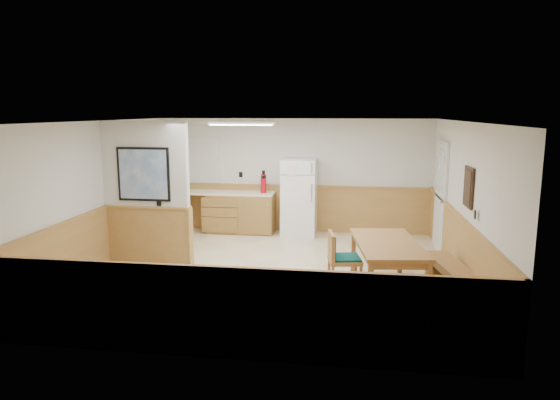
# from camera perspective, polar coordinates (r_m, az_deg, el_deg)

# --- Properties ---
(ground) EXTENTS (6.00, 6.00, 0.00)m
(ground) POSITION_cam_1_polar(r_m,az_deg,el_deg) (8.43, -0.75, -8.25)
(ground) COLOR beige
(ground) RESTS_ON ground
(ceiling) EXTENTS (6.00, 6.00, 0.02)m
(ceiling) POSITION_cam_1_polar(r_m,az_deg,el_deg) (8.00, -0.79, 8.99)
(ceiling) COLOR silver
(ceiling) RESTS_ON back_wall
(back_wall) EXTENTS (6.00, 0.02, 2.50)m
(back_wall) POSITION_cam_1_polar(r_m,az_deg,el_deg) (11.06, 1.60, 2.82)
(back_wall) COLOR silver
(back_wall) RESTS_ON ground
(right_wall) EXTENTS (0.02, 6.00, 2.50)m
(right_wall) POSITION_cam_1_polar(r_m,az_deg,el_deg) (8.22, 20.36, -0.37)
(right_wall) COLOR silver
(right_wall) RESTS_ON ground
(left_wall) EXTENTS (0.02, 6.00, 2.50)m
(left_wall) POSITION_cam_1_polar(r_m,az_deg,el_deg) (9.07, -19.85, 0.59)
(left_wall) COLOR silver
(left_wall) RESTS_ON ground
(wainscot_back) EXTENTS (6.00, 0.04, 1.00)m
(wainscot_back) POSITION_cam_1_polar(r_m,az_deg,el_deg) (11.16, 1.57, -1.02)
(wainscot_back) COLOR #AD8145
(wainscot_back) RESTS_ON ground
(wainscot_right) EXTENTS (0.04, 6.00, 1.00)m
(wainscot_right) POSITION_cam_1_polar(r_m,az_deg,el_deg) (8.38, 19.91, -5.42)
(wainscot_right) COLOR #AD8145
(wainscot_right) RESTS_ON ground
(wainscot_left) EXTENTS (0.04, 6.00, 1.00)m
(wainscot_left) POSITION_cam_1_polar(r_m,az_deg,el_deg) (9.21, -19.46, -4.01)
(wainscot_left) COLOR #AD8145
(wainscot_left) RESTS_ON ground
(partition_wall) EXTENTS (1.50, 0.20, 2.50)m
(partition_wall) POSITION_cam_1_polar(r_m,az_deg,el_deg) (8.93, -15.00, 0.59)
(partition_wall) COLOR silver
(partition_wall) RESTS_ON ground
(kitchen_counter) EXTENTS (2.20, 0.61, 1.00)m
(kitchen_counter) POSITION_cam_1_polar(r_m,az_deg,el_deg) (11.08, -4.83, -1.34)
(kitchen_counter) COLOR olive
(kitchen_counter) RESTS_ON ground
(exterior_door) EXTENTS (0.07, 1.02, 2.15)m
(exterior_door) POSITION_cam_1_polar(r_m,az_deg,el_deg) (10.09, 17.84, 0.47)
(exterior_door) COLOR silver
(exterior_door) RESTS_ON ground
(kitchen_window) EXTENTS (0.80, 0.04, 1.00)m
(kitchen_window) POSITION_cam_1_polar(r_m,az_deg,el_deg) (11.43, -8.96, 4.45)
(kitchen_window) COLOR silver
(kitchen_window) RESTS_ON back_wall
(wall_painting) EXTENTS (0.04, 0.50, 0.60)m
(wall_painting) POSITION_cam_1_polar(r_m,az_deg,el_deg) (7.88, 20.71, 1.38)
(wall_painting) COLOR #332014
(wall_painting) RESTS_ON right_wall
(fluorescent_fixture) EXTENTS (1.20, 0.30, 0.09)m
(fluorescent_fixture) POSITION_cam_1_polar(r_m,az_deg,el_deg) (9.43, -4.44, 8.81)
(fluorescent_fixture) COLOR silver
(fluorescent_fixture) RESTS_ON ceiling
(refrigerator) EXTENTS (0.74, 0.73, 1.65)m
(refrigerator) POSITION_cam_1_polar(r_m,az_deg,el_deg) (10.75, 2.20, 0.31)
(refrigerator) COLOR white
(refrigerator) RESTS_ON ground
(dining_table) EXTENTS (1.11, 1.88, 0.75)m
(dining_table) POSITION_cam_1_polar(r_m,az_deg,el_deg) (7.58, 12.19, -5.41)
(dining_table) COLOR #AD703F
(dining_table) RESTS_ON ground
(dining_bench) EXTENTS (0.60, 1.64, 0.45)m
(dining_bench) POSITION_cam_1_polar(r_m,az_deg,el_deg) (7.74, 19.22, -7.86)
(dining_bench) COLOR #AD703F
(dining_bench) RESTS_ON ground
(dining_chair) EXTENTS (0.74, 0.56, 0.85)m
(dining_chair) POSITION_cam_1_polar(r_m,az_deg,el_deg) (7.68, 6.74, -6.32)
(dining_chair) COLOR #AD703F
(dining_chair) RESTS_ON ground
(fire_extinguisher) EXTENTS (0.14, 0.14, 0.49)m
(fire_extinguisher) POSITION_cam_1_polar(r_m,az_deg,el_deg) (10.83, -1.89, 1.95)
(fire_extinguisher) COLOR #AF0916
(fire_extinguisher) RESTS_ON kitchen_counter
(soap_bottle) EXTENTS (0.08, 0.08, 0.19)m
(soap_bottle) POSITION_cam_1_polar(r_m,az_deg,el_deg) (11.26, -10.39, 1.47)
(soap_bottle) COLOR #188527
(soap_bottle) RESTS_ON kitchen_counter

